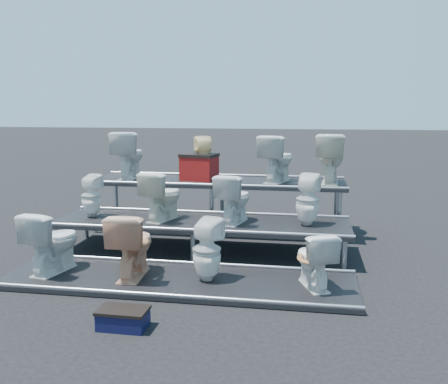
% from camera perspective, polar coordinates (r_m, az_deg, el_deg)
% --- Properties ---
extents(ground, '(80.00, 80.00, 0.00)m').
position_cam_1_polar(ground, '(7.25, -2.66, -6.89)').
color(ground, black).
rests_on(ground, ground).
extents(tier_front, '(4.20, 1.20, 0.06)m').
position_cam_1_polar(tier_front, '(6.04, -5.34, -10.08)').
color(tier_front, black).
rests_on(tier_front, ground).
extents(tier_mid, '(4.20, 1.20, 0.46)m').
position_cam_1_polar(tier_mid, '(7.19, -2.68, -5.13)').
color(tier_mid, black).
rests_on(tier_mid, ground).
extents(tier_back, '(4.20, 1.20, 0.86)m').
position_cam_1_polar(tier_back, '(8.39, -0.78, -1.56)').
color(tier_back, black).
rests_on(tier_back, ground).
extents(toilet_0, '(0.58, 0.83, 0.77)m').
position_cam_1_polar(toilet_0, '(6.50, -19.02, -5.34)').
color(toilet_0, white).
rests_on(toilet_0, tier_front).
extents(toilet_1, '(0.48, 0.80, 0.79)m').
position_cam_1_polar(toilet_1, '(6.08, -10.49, -5.88)').
color(toilet_1, '#E7A883').
rests_on(toilet_1, tier_front).
extents(toilet_2, '(0.41, 0.42, 0.74)m').
position_cam_1_polar(toilet_2, '(5.84, -1.96, -6.63)').
color(toilet_2, white).
rests_on(toilet_2, tier_front).
extents(toilet_3, '(0.57, 0.72, 0.65)m').
position_cam_1_polar(toilet_3, '(5.74, 10.26, -7.55)').
color(toilet_3, white).
rests_on(toilet_3, tier_front).
extents(toilet_4, '(0.32, 0.32, 0.63)m').
position_cam_1_polar(toilet_4, '(7.59, -14.93, -0.44)').
color(toilet_4, white).
rests_on(toilet_4, tier_mid).
extents(toilet_5, '(0.58, 0.78, 0.71)m').
position_cam_1_polar(toilet_5, '(7.20, -7.04, -0.41)').
color(toilet_5, silver).
rests_on(toilet_5, tier_mid).
extents(toilet_6, '(0.53, 0.75, 0.69)m').
position_cam_1_polar(toilet_6, '(6.98, 1.16, -0.73)').
color(toilet_6, white).
rests_on(toilet_6, tier_mid).
extents(toilet_7, '(0.37, 0.38, 0.71)m').
position_cam_1_polar(toilet_7, '(6.90, 9.55, -0.89)').
color(toilet_7, white).
rests_on(toilet_7, tier_mid).
extents(toilet_8, '(0.50, 0.81, 0.80)m').
position_cam_1_polar(toilet_8, '(8.67, -10.82, 4.19)').
color(toilet_8, white).
rests_on(toilet_8, tier_back).
extents(toilet_9, '(0.42, 0.43, 0.73)m').
position_cam_1_polar(toilet_9, '(8.31, -2.30, 3.87)').
color(toilet_9, beige).
rests_on(toilet_9, tier_back).
extents(toilet_10, '(0.65, 0.85, 0.76)m').
position_cam_1_polar(toilet_10, '(8.14, 6.11, 3.82)').
color(toilet_10, white).
rests_on(toilet_10, tier_back).
extents(toilet_11, '(0.50, 0.81, 0.80)m').
position_cam_1_polar(toilet_11, '(8.13, 12.05, 3.77)').
color(toilet_11, silver).
rests_on(toilet_11, tier_back).
extents(red_crate, '(0.61, 0.53, 0.39)m').
position_cam_1_polar(red_crate, '(8.34, -2.84, 2.72)').
color(red_crate, maroon).
rests_on(red_crate, tier_back).
extents(step_stool, '(0.46, 0.28, 0.16)m').
position_cam_1_polar(step_stool, '(4.97, -11.46, -14.13)').
color(step_stool, black).
rests_on(step_stool, ground).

